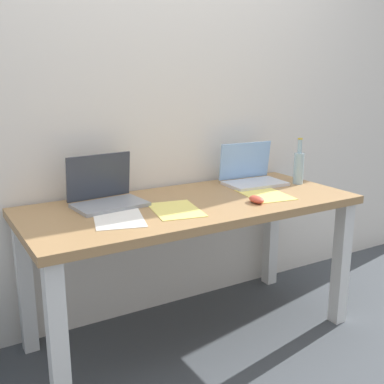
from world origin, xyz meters
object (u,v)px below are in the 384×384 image
laptop_left (106,194)px  laptop_right (251,175)px  desk (192,221)px  computer_mouse (257,199)px  beer_bottle (299,167)px

laptop_left → laptop_right: (0.88, 0.00, -0.00)m
laptop_left → desk: bearing=-22.8°
laptop_right → computer_mouse: bearing=-124.0°
beer_bottle → laptop_right: bearing=149.9°
laptop_left → computer_mouse: bearing=-27.6°
laptop_left → laptop_right: 0.88m
laptop_right → computer_mouse: laptop_right is taller
laptop_left → laptop_right: laptop_left is taller
beer_bottle → computer_mouse: size_ratio=2.64×
desk → laptop_right: bearing=18.5°
desk → computer_mouse: bearing=-33.9°
desk → computer_mouse: 0.34m
beer_bottle → computer_mouse: bearing=-155.9°
laptop_left → beer_bottle: (1.11, -0.13, 0.05)m
laptop_left → computer_mouse: laptop_left is taller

